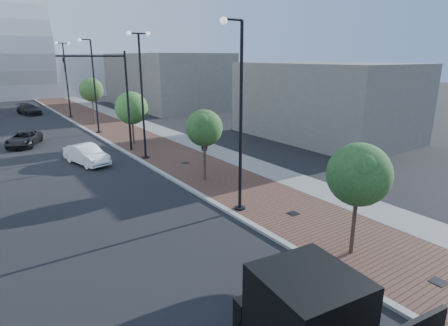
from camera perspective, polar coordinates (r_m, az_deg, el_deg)
sidewalk at (r=46.65m, az=-17.27°, el=6.03°), size 7.00×140.00×0.12m
concrete_strip at (r=47.50m, az=-14.16°, el=6.44°), size 2.40×140.00×0.13m
curb at (r=45.76m, az=-21.46°, el=5.48°), size 0.30×140.00×0.14m
white_sedan at (r=28.83m, az=-20.33°, el=1.23°), size 2.48×4.55×1.42m
dark_car_mid at (r=37.01m, az=-28.32°, el=3.28°), size 3.76×5.03×1.27m
dark_car_far at (r=57.17m, az=-27.72°, el=7.28°), size 2.93×5.00×1.36m
pedestrian at (r=30.32m, az=-3.09°, el=3.48°), size 0.84×0.66×2.01m
streetlight_1 at (r=17.80m, az=2.29°, el=5.53°), size 1.44×0.56×9.21m
streetlight_2 at (r=28.23m, az=-12.44°, el=10.05°), size 1.72×0.56×9.28m
streetlight_3 at (r=39.57m, az=-19.31°, el=10.46°), size 1.44×0.56×9.21m
streetlight_4 at (r=51.20m, az=-22.96°, el=11.71°), size 1.72×0.56×9.28m
traffic_mast at (r=30.70m, az=-16.21°, el=10.56°), size 5.09×0.20×8.00m
tree_0 at (r=14.76m, az=19.98°, el=-1.66°), size 2.43×2.39×4.55m
tree_1 at (r=22.71m, az=-2.99°, el=5.37°), size 2.31×2.25×4.53m
tree_2 at (r=33.43m, az=-13.93°, el=8.17°), size 2.81×2.81×4.69m
tree_3 at (r=44.73m, az=-19.60°, el=10.50°), size 2.60×2.59×5.28m
convention_center at (r=89.39m, az=-30.15°, el=12.93°), size 50.00×30.00×50.00m
commercial_block_ne at (r=60.05m, az=-8.95°, el=12.43°), size 12.00×22.00×8.00m
commercial_block_e at (r=37.11m, az=15.02°, el=9.18°), size 10.00×16.00×7.00m
utility_cover_0 at (r=15.30m, az=30.01°, el=-15.48°), size 0.50×0.50×0.02m
utility_cover_1 at (r=18.80m, az=10.57°, el=-7.61°), size 0.50×0.50×0.02m
utility_cover_2 at (r=27.18m, az=-5.92°, el=0.03°), size 0.50×0.50×0.02m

